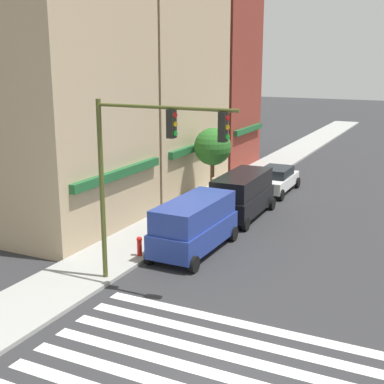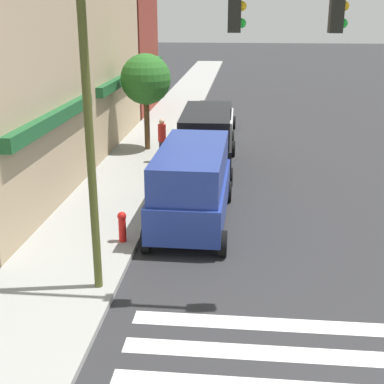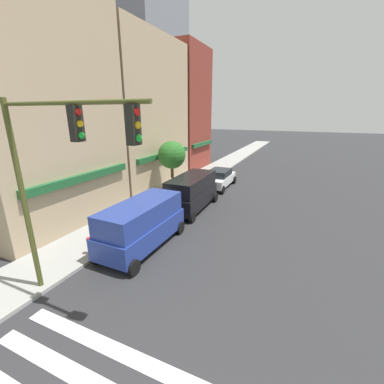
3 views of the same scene
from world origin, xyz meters
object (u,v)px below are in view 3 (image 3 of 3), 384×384
object	(u,v)px
van_blue	(142,223)
sedan_white	(219,178)
fire_hydrant	(89,245)
street_tree	(172,155)
van_black	(192,191)
pedestrian_red_jacket	(171,190)
traffic_signal	(56,164)

from	to	relation	value
van_blue	sedan_white	size ratio (longest dim) A/B	1.14
fire_hydrant	street_tree	world-z (taller)	street_tree
van_black	pedestrian_red_jacket	bearing A→B (deg)	77.11
pedestrian_red_jacket	fire_hydrant	xyz separation A→B (m)	(-7.96, -0.12, -0.46)
traffic_signal	van_black	size ratio (longest dim) A/B	1.36
traffic_signal	van_blue	bearing A→B (deg)	2.40
sedan_white	van_black	bearing A→B (deg)	179.25
street_tree	traffic_signal	bearing A→B (deg)	-166.57
traffic_signal	fire_hydrant	bearing A→B (deg)	37.18
street_tree	van_black	bearing A→B (deg)	-130.75
traffic_signal	fire_hydrant	size ratio (longest dim) A/B	8.14
pedestrian_red_jacket	fire_hydrant	bearing A→B (deg)	95.86
traffic_signal	van_blue	world-z (taller)	traffic_signal
pedestrian_red_jacket	street_tree	bearing A→B (deg)	-59.43
street_tree	van_blue	bearing A→B (deg)	-161.20
fire_hydrant	pedestrian_red_jacket	bearing A→B (deg)	0.88
van_blue	fire_hydrant	bearing A→B (deg)	137.12
traffic_signal	van_black	world-z (taller)	traffic_signal
pedestrian_red_jacket	van_blue	bearing A→B (deg)	111.40
van_blue	sedan_white	distance (m)	11.78
traffic_signal	pedestrian_red_jacket	bearing A→B (deg)	10.85
van_blue	pedestrian_red_jacket	xyz separation A→B (m)	(6.18, 1.82, -0.21)
sedan_white	fire_hydrant	xyz separation A→B (m)	(-13.55, 1.70, -0.23)
fire_hydrant	street_tree	bearing A→B (deg)	6.28
van_black	street_tree	distance (m)	4.16
traffic_signal	pedestrian_red_jacket	xyz separation A→B (m)	(10.44, 2.00, -3.89)
van_black	street_tree	xyz separation A→B (m)	(2.41, 2.80, 1.92)
sedan_white	street_tree	xyz separation A→B (m)	(-3.55, 2.80, 2.36)
van_blue	fire_hydrant	size ratio (longest dim) A/B	5.97
van_black	pedestrian_red_jacket	xyz separation A→B (m)	(0.37, 1.82, -0.21)
fire_hydrant	street_tree	distance (m)	10.39
van_black	street_tree	size ratio (longest dim) A/B	1.21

